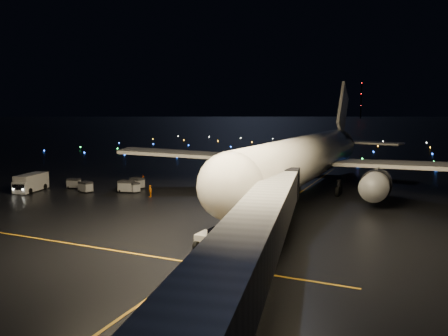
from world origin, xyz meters
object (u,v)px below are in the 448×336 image
(baggage_cart_0, at_px, (126,186))
(baggage_cart_1, at_px, (133,187))
(baggage_cart_2, at_px, (137,183))
(baggage_cart_3, at_px, (86,187))
(crew_c, at_px, (150,191))
(airliner, at_px, (312,132))
(pushback_tug, at_px, (218,239))
(baggage_cart_4, at_px, (74,183))
(belt_loader, at_px, (239,203))
(service_truck, at_px, (32,182))

(baggage_cart_0, height_order, baggage_cart_1, baggage_cart_0)
(baggage_cart_2, distance_m, baggage_cart_3, 8.13)
(crew_c, distance_m, baggage_cart_0, 5.80)
(airliner, distance_m, baggage_cart_3, 36.35)
(pushback_tug, xyz_separation_m, baggage_cart_4, (-34.85, 19.36, -0.13))
(baggage_cart_0, height_order, baggage_cart_3, baggage_cart_0)
(airliner, height_order, baggage_cart_2, airliner)
(airliner, bearing_deg, baggage_cart_3, -153.56)
(belt_loader, xyz_separation_m, service_truck, (-35.95, 1.41, -0.05))
(pushback_tug, xyz_separation_m, crew_c, (-19.20, 18.10, -0.05))
(baggage_cart_3, bearing_deg, belt_loader, 3.60)
(baggage_cart_1, relative_size, baggage_cart_3, 0.92)
(pushback_tug, distance_m, crew_c, 26.39)
(baggage_cart_1, height_order, baggage_cart_3, baggage_cart_3)
(service_truck, distance_m, crew_c, 20.19)
(baggage_cart_4, bearing_deg, pushback_tug, -41.44)
(baggage_cart_0, bearing_deg, pushback_tug, -51.39)
(baggage_cart_1, bearing_deg, baggage_cart_2, 136.14)
(crew_c, distance_m, baggage_cart_2, 7.87)
(baggage_cart_4, bearing_deg, baggage_cart_1, -7.73)
(baggage_cart_0, xyz_separation_m, baggage_cart_2, (-0.37, 3.50, -0.05))
(baggage_cart_0, bearing_deg, belt_loader, -29.52)
(baggage_cart_1, xyz_separation_m, baggage_cart_4, (-11.13, -0.91, 0.02))
(airliner, height_order, service_truck, airliner)
(belt_loader, bearing_deg, baggage_cart_4, 145.49)
(service_truck, xyz_separation_m, baggage_cart_0, (14.35, 5.11, -0.46))
(airliner, xyz_separation_m, crew_c, (-20.64, -14.24, -8.39))
(pushback_tug, relative_size, service_truck, 0.52)
(belt_loader, xyz_separation_m, crew_c, (-16.06, 4.82, -0.54))
(service_truck, height_order, baggage_cart_1, service_truck)
(belt_loader, height_order, crew_c, belt_loader)
(service_truck, xyz_separation_m, baggage_cart_4, (4.25, 4.67, -0.58))
(belt_loader, bearing_deg, service_truck, 154.10)
(pushback_tug, height_order, baggage_cart_4, pushback_tug)
(pushback_tug, distance_m, service_truck, 41.77)
(belt_loader, height_order, baggage_cart_0, belt_loader)
(airliner, relative_size, baggage_cart_1, 35.78)
(pushback_tug, height_order, service_truck, service_truck)
(baggage_cart_0, distance_m, baggage_cart_2, 3.52)
(pushback_tug, distance_m, baggage_cart_4, 39.86)
(baggage_cart_1, bearing_deg, pushback_tug, -19.14)
(crew_c, distance_m, baggage_cart_1, 5.01)
(crew_c, bearing_deg, airliner, 70.99)
(belt_loader, relative_size, baggage_cart_2, 2.87)
(baggage_cart_3, bearing_deg, pushback_tug, -17.62)
(airliner, xyz_separation_m, baggage_cart_4, (-36.28, -12.98, -8.47))
(airliner, distance_m, baggage_cart_0, 30.21)
(baggage_cart_4, bearing_deg, crew_c, -17.00)
(pushback_tug, height_order, baggage_cart_3, pushback_tug)
(baggage_cart_2, height_order, baggage_cart_4, baggage_cart_2)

